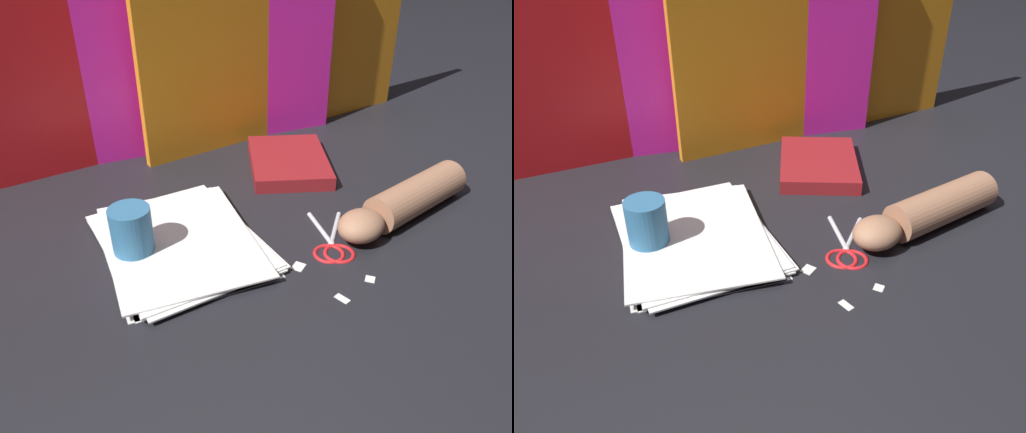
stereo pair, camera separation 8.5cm
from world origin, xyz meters
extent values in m
plane|color=black|center=(0.00, 0.00, 0.00)|extent=(6.00, 6.00, 0.00)
cube|color=red|center=(-0.27, 0.43, 0.25)|extent=(0.64, 0.10, 0.50)
cube|color=#D81E9E|center=(0.01, 0.43, 0.24)|extent=(0.78, 0.05, 0.48)
cube|color=orange|center=(0.28, 0.43, 0.27)|extent=(0.77, 0.14, 0.54)
cube|color=white|center=(-0.13, 0.04, 0.00)|extent=(0.25, 0.31, 0.00)
cube|color=white|center=(-0.14, 0.04, 0.00)|extent=(0.25, 0.32, 0.00)
cube|color=white|center=(-0.13, 0.04, 0.01)|extent=(0.26, 0.32, 0.00)
cube|color=white|center=(-0.13, 0.03, 0.01)|extent=(0.27, 0.33, 0.00)
cube|color=white|center=(-0.14, 0.04, 0.01)|extent=(0.27, 0.33, 0.00)
cube|color=white|center=(-0.14, 0.04, 0.02)|extent=(0.27, 0.33, 0.00)
cube|color=maroon|center=(0.18, 0.22, 0.02)|extent=(0.24, 0.27, 0.03)
sphere|color=silver|center=(0.11, -0.07, 0.00)|extent=(0.01, 0.01, 0.01)
cylinder|color=silver|center=(0.11, -0.02, 0.00)|extent=(0.02, 0.10, 0.01)
torus|color=red|center=(0.10, -0.10, 0.00)|extent=(0.06, 0.06, 0.01)
cylinder|color=silver|center=(0.14, -0.03, 0.00)|extent=(0.07, 0.08, 0.01)
torus|color=red|center=(0.09, -0.09, 0.00)|extent=(0.08, 0.08, 0.01)
cylinder|color=#A87556|center=(0.31, -0.05, 0.04)|extent=(0.25, 0.13, 0.07)
ellipsoid|color=#A87556|center=(0.15, -0.09, 0.04)|extent=(0.11, 0.09, 0.05)
cube|color=white|center=(0.11, -0.18, 0.00)|extent=(0.02, 0.02, 0.00)
cube|color=white|center=(0.02, -0.10, 0.00)|extent=(0.03, 0.03, 0.00)
cube|color=white|center=(0.04, -0.20, 0.00)|extent=(0.02, 0.03, 0.00)
cylinder|color=teal|center=(-0.22, 0.04, 0.05)|extent=(0.07, 0.07, 0.10)
camera|label=1|loc=(-0.33, -0.66, 0.52)|focal=35.00mm
camera|label=2|loc=(-0.25, -0.69, 0.52)|focal=35.00mm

